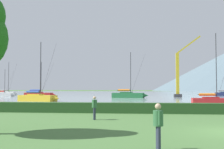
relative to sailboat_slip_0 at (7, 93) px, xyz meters
The scene contains 11 objects.
harbor_water 74.94m from the sailboat_slip_0, 42.96° to the left, with size 320.00×246.00×0.00m, color #8C9EA3.
hedge_line 92.86m from the sailboat_slip_0, 53.80° to the right, with size 80.00×1.20×0.92m, color #284C23.
sailboat_slip_0 is the anchor object (origin of this frame).
sailboat_slip_1 84.11m from the sailboat_slip_0, 44.91° to the right, with size 6.58×2.06×9.93m.
sailboat_slip_3 60.59m from the sailboat_slip_0, 58.73° to the right, with size 7.94×3.95×10.43m.
sailboat_slip_7 54.90m from the sailboat_slip_0, 33.10° to the right, with size 8.98×3.68×11.11m.
sailboat_slip_8 20.71m from the sailboat_slip_0, 66.51° to the right, with size 6.88×2.09×7.96m.
sailboat_slip_9 33.50m from the sailboat_slip_0, 49.59° to the right, with size 8.48×2.73×9.39m.
person_seated_viewer 93.37m from the sailboat_slip_0, 59.99° to the right, with size 0.36×0.57×1.65m.
person_standing_walker 103.91m from the sailboat_slip_0, 60.76° to the right, with size 0.36×0.56×1.65m.
dock_crane 62.97m from the sailboat_slip_0, 20.57° to the right, with size 7.12×2.00×16.28m.
Camera 1 is at (-4.49, -15.31, 2.17)m, focal length 46.98 mm.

